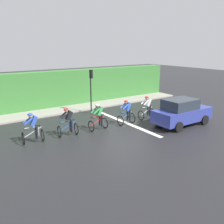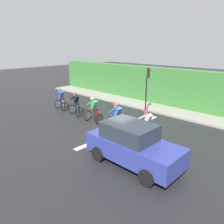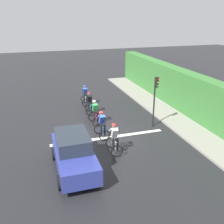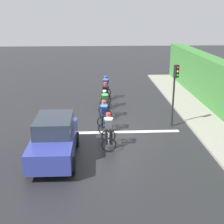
{
  "view_description": "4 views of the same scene",
  "coord_description": "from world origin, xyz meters",
  "px_view_note": "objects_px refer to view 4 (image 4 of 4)",
  "views": [
    {
      "loc": [
        -12.64,
        9.5,
        5.08
      ],
      "look_at": [
        0.45,
        0.5,
        0.74
      ],
      "focal_mm": 39.1,
      "sensor_mm": 36.0,
      "label": 1
    },
    {
      "loc": [
        -8.98,
        -7.97,
        4.8
      ],
      "look_at": [
        -0.51,
        0.15,
        1.16
      ],
      "focal_mm": 34.47,
      "sensor_mm": 36.0,
      "label": 2
    },
    {
      "loc": [
        -4.04,
        -13.68,
        7.02
      ],
      "look_at": [
        0.51,
        0.68,
        1.26
      ],
      "focal_mm": 41.32,
      "sensor_mm": 36.0,
      "label": 3
    },
    {
      "loc": [
        -0.76,
        -14.91,
        5.97
      ],
      "look_at": [
        0.05,
        0.23,
        0.94
      ],
      "focal_mm": 49.31,
      "sensor_mm": 36.0,
      "label": 4
    }
  ],
  "objects_px": {
    "traffic_light_near_crossing": "(175,86)",
    "cyclist_fourth": "(104,117)",
    "cyclist_mid": "(105,105)",
    "cyclist_lead": "(106,88)",
    "cyclist_second": "(105,96)",
    "car_navy": "(54,139)",
    "cyclist_trailing": "(109,131)"
  },
  "relations": [
    {
      "from": "cyclist_second",
      "to": "traffic_light_near_crossing",
      "type": "bearing_deg",
      "value": -45.45
    },
    {
      "from": "cyclist_trailing",
      "to": "traffic_light_near_crossing",
      "type": "bearing_deg",
      "value": 35.24
    },
    {
      "from": "cyclist_lead",
      "to": "cyclist_mid",
      "type": "bearing_deg",
      "value": -92.78
    },
    {
      "from": "cyclist_second",
      "to": "cyclist_fourth",
      "type": "height_order",
      "value": "same"
    },
    {
      "from": "cyclist_mid",
      "to": "cyclist_fourth",
      "type": "distance_m",
      "value": 2.13
    },
    {
      "from": "cyclist_second",
      "to": "car_navy",
      "type": "xyz_separation_m",
      "value": [
        -2.37,
        -6.98,
        0.08
      ]
    },
    {
      "from": "cyclist_mid",
      "to": "traffic_light_near_crossing",
      "type": "bearing_deg",
      "value": -23.55
    },
    {
      "from": "cyclist_fourth",
      "to": "cyclist_trailing",
      "type": "bearing_deg",
      "value": -85.66
    },
    {
      "from": "cyclist_mid",
      "to": "cyclist_lead",
      "type": "bearing_deg",
      "value": 87.22
    },
    {
      "from": "car_navy",
      "to": "cyclist_fourth",
      "type": "bearing_deg",
      "value": 52.96
    },
    {
      "from": "cyclist_trailing",
      "to": "cyclist_second",
      "type": "bearing_deg",
      "value": 89.47
    },
    {
      "from": "car_navy",
      "to": "cyclist_second",
      "type": "bearing_deg",
      "value": 71.27
    },
    {
      "from": "cyclist_trailing",
      "to": "traffic_light_near_crossing",
      "type": "xyz_separation_m",
      "value": [
        3.56,
        2.51,
        1.43
      ]
    },
    {
      "from": "car_navy",
      "to": "traffic_light_near_crossing",
      "type": "distance_m",
      "value": 6.93
    },
    {
      "from": "cyclist_mid",
      "to": "traffic_light_near_crossing",
      "type": "xyz_separation_m",
      "value": [
        3.6,
        -1.57,
        1.43
      ]
    },
    {
      "from": "traffic_light_near_crossing",
      "to": "cyclist_fourth",
      "type": "bearing_deg",
      "value": -171.45
    },
    {
      "from": "cyclist_second",
      "to": "cyclist_fourth",
      "type": "distance_m",
      "value": 4.12
    },
    {
      "from": "traffic_light_near_crossing",
      "to": "cyclist_lead",
      "type": "bearing_deg",
      "value": 121.54
    },
    {
      "from": "cyclist_lead",
      "to": "cyclist_trailing",
      "type": "bearing_deg",
      "value": -91.07
    },
    {
      "from": "cyclist_lead",
      "to": "cyclist_second",
      "type": "height_order",
      "value": "same"
    },
    {
      "from": "cyclist_mid",
      "to": "cyclist_trailing",
      "type": "distance_m",
      "value": 4.08
    },
    {
      "from": "cyclist_second",
      "to": "cyclist_trailing",
      "type": "bearing_deg",
      "value": -90.53
    },
    {
      "from": "cyclist_fourth",
      "to": "cyclist_mid",
      "type": "bearing_deg",
      "value": 87.13
    },
    {
      "from": "cyclist_second",
      "to": "cyclist_fourth",
      "type": "relative_size",
      "value": 1.0
    },
    {
      "from": "cyclist_trailing",
      "to": "traffic_light_near_crossing",
      "type": "relative_size",
      "value": 0.5
    },
    {
      "from": "traffic_light_near_crossing",
      "to": "car_navy",
      "type": "bearing_deg",
      "value": -149.75
    },
    {
      "from": "cyclist_fourth",
      "to": "traffic_light_near_crossing",
      "type": "height_order",
      "value": "traffic_light_near_crossing"
    },
    {
      "from": "cyclist_second",
      "to": "car_navy",
      "type": "height_order",
      "value": "car_navy"
    },
    {
      "from": "cyclist_lead",
      "to": "cyclist_second",
      "type": "distance_m",
      "value": 2.0
    },
    {
      "from": "cyclist_second",
      "to": "cyclist_fourth",
      "type": "bearing_deg",
      "value": -92.85
    },
    {
      "from": "cyclist_second",
      "to": "cyclist_trailing",
      "type": "distance_m",
      "value": 6.07
    },
    {
      "from": "cyclist_mid",
      "to": "cyclist_trailing",
      "type": "relative_size",
      "value": 1.0
    }
  ]
}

